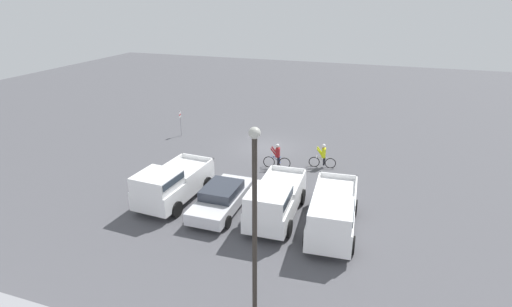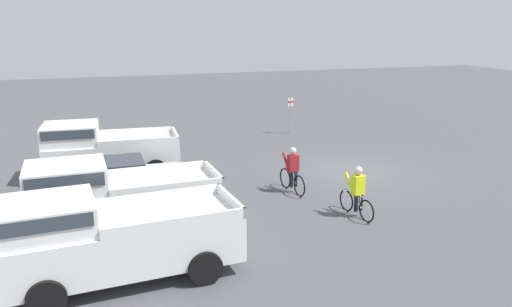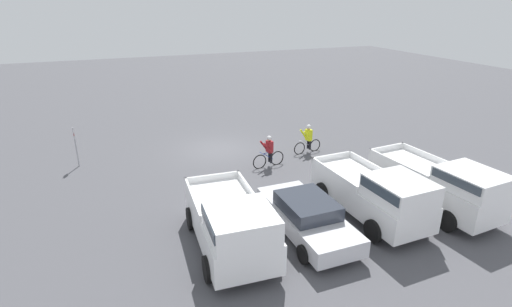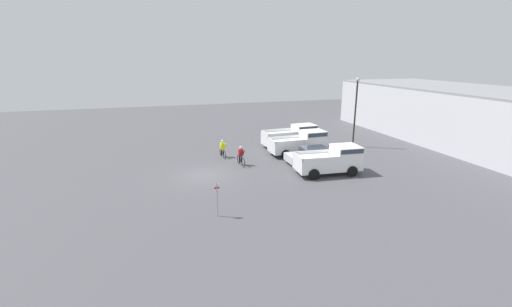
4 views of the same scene
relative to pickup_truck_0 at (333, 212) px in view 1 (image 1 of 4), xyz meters
name	(u,v)px [view 1 (image 1 of 4)]	position (x,y,z in m)	size (l,w,h in m)	color
ground_plane	(268,147)	(6.09, -9.70, -1.11)	(80.00, 80.00, 0.00)	#4C4C51
pickup_truck_0	(333,212)	(0.00, 0.00, 0.00)	(2.45, 5.49, 2.12)	white
pickup_truck_1	(275,200)	(2.81, -0.28, 0.00)	(2.30, 5.22, 2.12)	white
sedan_0	(222,198)	(5.63, -0.40, -0.42)	(2.04, 4.75, 1.35)	silver
pickup_truck_2	(171,184)	(8.45, -0.25, 0.00)	(2.55, 5.03, 2.11)	white
cyclist_0	(277,156)	(4.46, -6.44, -0.31)	(1.75, 0.50, 1.64)	black
cyclist_1	(323,156)	(1.73, -7.43, -0.31)	(1.71, 0.50, 1.61)	black
fire_lane_sign	(180,121)	(13.25, -9.99, 0.12)	(0.06, 0.30, 2.02)	#9E9EA3
lamppost	(255,212)	(1.74, 5.73, 2.85)	(0.36, 0.36, 6.74)	#2D2823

